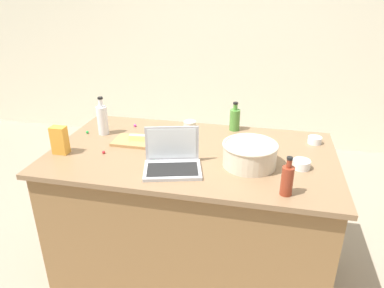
# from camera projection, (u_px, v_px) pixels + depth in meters

# --- Properties ---
(ground_plane) EXTENTS (12.00, 12.00, 0.00)m
(ground_plane) POSITION_uv_depth(u_px,v_px,m) (192.00, 265.00, 2.54)
(ground_plane) COLOR gray
(wall_back) EXTENTS (8.00, 0.10, 2.60)m
(wall_back) POSITION_uv_depth(u_px,v_px,m) (236.00, 35.00, 4.09)
(wall_back) COLOR beige
(wall_back) RESTS_ON ground
(island_counter) EXTENTS (1.72, 0.98, 0.90)m
(island_counter) POSITION_uv_depth(u_px,v_px,m) (192.00, 213.00, 2.36)
(island_counter) COLOR olive
(island_counter) RESTS_ON ground
(laptop) EXTENTS (0.36, 0.30, 0.22)m
(laptop) POSITION_uv_depth(u_px,v_px,m) (172.00, 161.00, 1.96)
(laptop) COLOR #B7B7BC
(laptop) RESTS_ON island_counter
(mixing_bowl_large) EXTENTS (0.31, 0.31, 0.14)m
(mixing_bowl_large) POSITION_uv_depth(u_px,v_px,m) (250.00, 154.00, 1.98)
(mixing_bowl_large) COLOR beige
(mixing_bowl_large) RESTS_ON island_counter
(bottle_vinegar) EXTENTS (0.07, 0.07, 0.26)m
(bottle_vinegar) POSITION_uv_depth(u_px,v_px,m) (102.00, 119.00, 2.39)
(bottle_vinegar) COLOR white
(bottle_vinegar) RESTS_ON island_counter
(bottle_soy) EXTENTS (0.06, 0.06, 0.20)m
(bottle_soy) POSITION_uv_depth(u_px,v_px,m) (287.00, 180.00, 1.70)
(bottle_soy) COLOR maroon
(bottle_soy) RESTS_ON island_counter
(bottle_olive) EXTENTS (0.07, 0.07, 0.20)m
(bottle_olive) POSITION_uv_depth(u_px,v_px,m) (235.00, 119.00, 2.46)
(bottle_olive) COLOR #4C8C38
(bottle_olive) RESTS_ON island_counter
(cutting_board) EXTENTS (0.27, 0.19, 0.02)m
(cutting_board) POSITION_uv_depth(u_px,v_px,m) (135.00, 141.00, 2.29)
(cutting_board) COLOR #AD7F4C
(cutting_board) RESTS_ON island_counter
(butter_stick_left) EXTENTS (0.11, 0.04, 0.04)m
(butter_stick_left) POSITION_uv_depth(u_px,v_px,m) (138.00, 138.00, 2.28)
(butter_stick_left) COLOR #F4E58C
(butter_stick_left) RESTS_ON cutting_board
(ramekin_small) EXTENTS (0.09, 0.09, 0.04)m
(ramekin_small) POSITION_uv_depth(u_px,v_px,m) (315.00, 140.00, 2.28)
(ramekin_small) COLOR white
(ramekin_small) RESTS_ON island_counter
(ramekin_medium) EXTENTS (0.09, 0.09, 0.04)m
(ramekin_medium) POSITION_uv_depth(u_px,v_px,m) (190.00, 124.00, 2.53)
(ramekin_medium) COLOR beige
(ramekin_medium) RESTS_ON island_counter
(ramekin_wide) EXTENTS (0.10, 0.10, 0.05)m
(ramekin_wide) POSITION_uv_depth(u_px,v_px,m) (301.00, 164.00, 1.96)
(ramekin_wide) COLOR white
(ramekin_wide) RESTS_ON island_counter
(candy_bag) EXTENTS (0.09, 0.06, 0.17)m
(candy_bag) POSITION_uv_depth(u_px,v_px,m) (60.00, 140.00, 2.12)
(candy_bag) COLOR gold
(candy_bag) RESTS_ON island_counter
(candy_0) EXTENTS (0.02, 0.02, 0.02)m
(candy_0) POSITION_uv_depth(u_px,v_px,m) (154.00, 161.00, 2.03)
(candy_0) COLOR green
(candy_0) RESTS_ON island_counter
(candy_1) EXTENTS (0.02, 0.02, 0.02)m
(candy_1) POSITION_uv_depth(u_px,v_px,m) (307.00, 169.00, 1.95)
(candy_1) COLOR red
(candy_1) RESTS_ON island_counter
(candy_2) EXTENTS (0.02, 0.02, 0.02)m
(candy_2) POSITION_uv_depth(u_px,v_px,m) (187.00, 131.00, 2.44)
(candy_2) COLOR #CC3399
(candy_2) RESTS_ON island_counter
(candy_3) EXTENTS (0.02, 0.02, 0.02)m
(candy_3) POSITION_uv_depth(u_px,v_px,m) (104.00, 152.00, 2.14)
(candy_3) COLOR red
(candy_3) RESTS_ON island_counter
(candy_4) EXTENTS (0.02, 0.02, 0.02)m
(candy_4) POSITION_uv_depth(u_px,v_px,m) (87.00, 132.00, 2.43)
(candy_4) COLOR green
(candy_4) RESTS_ON island_counter
(candy_5) EXTENTS (0.02, 0.02, 0.02)m
(candy_5) POSITION_uv_depth(u_px,v_px,m) (135.00, 126.00, 2.55)
(candy_5) COLOR #CC3399
(candy_5) RESTS_ON island_counter
(candy_6) EXTENTS (0.02, 0.02, 0.02)m
(candy_6) POSITION_uv_depth(u_px,v_px,m) (191.00, 135.00, 2.39)
(candy_6) COLOR blue
(candy_6) RESTS_ON island_counter
(candy_7) EXTENTS (0.02, 0.02, 0.02)m
(candy_7) POSITION_uv_depth(u_px,v_px,m) (68.00, 148.00, 2.19)
(candy_7) COLOR yellow
(candy_7) RESTS_ON island_counter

